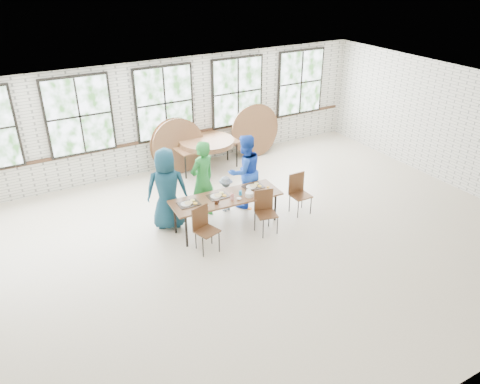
{
  "coord_description": "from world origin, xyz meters",
  "views": [
    {
      "loc": [
        -4.18,
        -6.99,
        5.44
      ],
      "look_at": [
        0.0,
        0.4,
        1.05
      ],
      "focal_mm": 35.0,
      "sensor_mm": 36.0,
      "label": 1
    }
  ],
  "objects_px": {
    "chair_near_right": "(265,208)",
    "storage_table": "(207,146)",
    "dining_table": "(226,199)",
    "chair_near_left": "(204,225)"
  },
  "relations": [
    {
      "from": "dining_table",
      "to": "chair_near_left",
      "type": "height_order",
      "value": "chair_near_left"
    },
    {
      "from": "chair_near_right",
      "to": "storage_table",
      "type": "bearing_deg",
      "value": 97.29
    },
    {
      "from": "chair_near_right",
      "to": "storage_table",
      "type": "height_order",
      "value": "chair_near_right"
    },
    {
      "from": "dining_table",
      "to": "chair_near_right",
      "type": "xyz_separation_m",
      "value": [
        0.65,
        -0.54,
        -0.13
      ]
    },
    {
      "from": "storage_table",
      "to": "chair_near_left",
      "type": "bearing_deg",
      "value": -121.27
    },
    {
      "from": "dining_table",
      "to": "storage_table",
      "type": "xyz_separation_m",
      "value": [
        0.99,
        2.98,
        -0.0
      ]
    },
    {
      "from": "dining_table",
      "to": "chair_near_right",
      "type": "distance_m",
      "value": 0.86
    },
    {
      "from": "dining_table",
      "to": "chair_near_left",
      "type": "distance_m",
      "value": 0.97
    },
    {
      "from": "dining_table",
      "to": "chair_near_right",
      "type": "bearing_deg",
      "value": -36.63
    },
    {
      "from": "chair_near_left",
      "to": "chair_near_right",
      "type": "distance_m",
      "value": 1.45
    }
  ]
}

